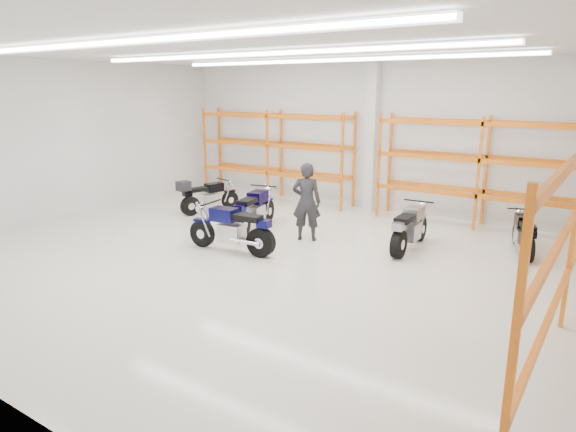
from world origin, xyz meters
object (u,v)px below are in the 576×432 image
Objects in this scene: structural_column at (372,137)px; motorcycle_back_a at (205,196)px; motorcycle_main at (234,230)px; motorcycle_back_c at (409,229)px; motorcycle_back_b at (253,211)px; motorcycle_back_d at (524,235)px; standing_man at (307,202)px.

motorcycle_back_a is at bearing -140.39° from structural_column.
structural_column reaches higher than motorcycle_main.
structural_column reaches higher than motorcycle_back_c.
structural_column is at bearing 69.77° from motorcycle_back_b.
motorcycle_back_c is 1.19× the size of motorcycle_back_d.
motorcycle_back_a is 0.90× the size of motorcycle_back_b.
structural_column reaches higher than motorcycle_back_b.
standing_man is at bearing 1.54° from motorcycle_back_b.
motorcycle_back_a is 4.16m from standing_man.
motorcycle_back_d is 0.95× the size of standing_man.
structural_column is (-4.85, 2.16, 1.81)m from motorcycle_back_d.
motorcycle_main is 6.04m from structural_column.
motorcycle_back_c is 4.58m from structural_column.
motorcycle_back_b is 4.11m from motorcycle_back_c.
motorcycle_back_b is at bearing -110.23° from structural_column.
motorcycle_back_b reaches higher than motorcycle_back_d.
motorcycle_main reaches higher than motorcycle_back_a.
motorcycle_main is at bearing -65.49° from motorcycle_back_b.
motorcycle_back_d is at bearing 27.83° from motorcycle_back_c.
motorcycle_back_b is at bearing 114.51° from motorcycle_main.
motorcycle_back_b is 6.60m from motorcycle_back_d.
motorcycle_back_b is (-0.79, 1.74, -0.00)m from motorcycle_main.
standing_man reaches higher than motorcycle_main.
motorcycle_back_a is at bearing -172.95° from motorcycle_back_d.
motorcycle_back_b is at bearing -21.96° from standing_man.
motorcycle_back_a is 0.45× the size of structural_column.
motorcycle_back_c is 2.55m from standing_man.
standing_man is (4.07, -0.72, 0.47)m from motorcycle_back_a.
motorcycle_main is at bearing 41.47° from standing_man.
motorcycle_back_a is (-3.23, 2.50, -0.02)m from motorcycle_main.
motorcycle_back_a is 0.93× the size of motorcycle_back_c.
motorcycle_back_c is at bearing -52.41° from structural_column.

